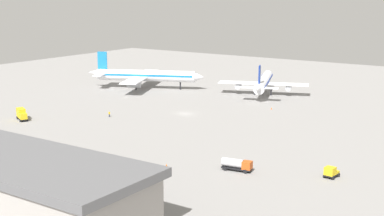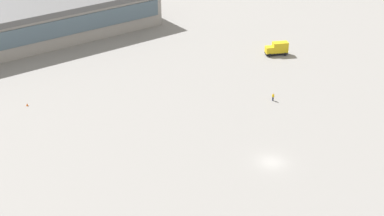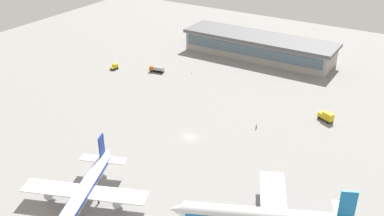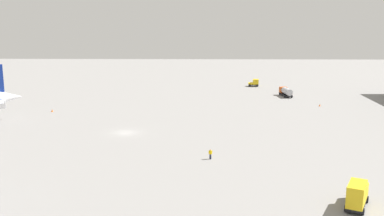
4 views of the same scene
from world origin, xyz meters
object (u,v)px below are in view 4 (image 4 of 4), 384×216
(safety_cone_mid_apron, at_px, (320,105))
(catering_truck, at_px, (357,194))
(baggage_tug, at_px, (254,83))
(ground_crew_worker, at_px, (210,154))
(fuel_truck, at_px, (286,92))
(safety_cone_near_gate, at_px, (52,111))

(safety_cone_mid_apron, bearing_deg, catering_truck, 169.56)
(baggage_tug, xyz_separation_m, ground_crew_worker, (-73.44, 15.47, -0.31))
(fuel_truck, bearing_deg, safety_cone_near_gate, 100.99)
(ground_crew_worker, distance_m, safety_cone_near_gate, 50.39)
(catering_truck, height_order, ground_crew_worker, catering_truck)
(ground_crew_worker, bearing_deg, baggage_tug, 164.50)
(catering_truck, distance_m, safety_cone_near_gate, 75.21)
(ground_crew_worker, xyz_separation_m, safety_cone_mid_apron, (42.41, -28.26, -0.55))
(fuel_truck, relative_size, baggage_tug, 1.92)
(ground_crew_worker, bearing_deg, fuel_truck, 154.72)
(baggage_tug, distance_m, safety_cone_near_gate, 65.08)
(safety_cone_near_gate, bearing_deg, ground_crew_worker, -133.26)
(catering_truck, xyz_separation_m, baggage_tug, (91.43, 1.66, -0.54))
(catering_truck, relative_size, ground_crew_worker, 3.51)
(fuel_truck, xyz_separation_m, ground_crew_worker, (-55.89, 22.21, -0.54))
(ground_crew_worker, distance_m, safety_cone_mid_apron, 50.96)
(baggage_tug, bearing_deg, ground_crew_worker, -95.36)
(catering_truck, height_order, baggage_tug, catering_truck)
(catering_truck, xyz_separation_m, safety_cone_mid_apron, (60.39, -11.12, -1.40))
(fuel_truck, distance_m, catering_truck, 74.06)
(fuel_truck, height_order, safety_cone_near_gate, fuel_truck)
(safety_cone_near_gate, xyz_separation_m, safety_cone_mid_apron, (7.88, -64.95, 0.00))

